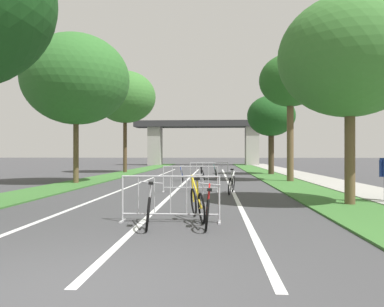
% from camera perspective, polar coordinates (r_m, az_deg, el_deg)
% --- Properties ---
extents(ground_plane, '(300.00, 300.00, 0.00)m').
position_cam_1_polar(ground_plane, '(4.72, -17.99, -19.07)').
color(ground_plane, '#3D3D3F').
extents(grass_verge_left, '(2.22, 57.63, 0.05)m').
position_cam_1_polar(grass_verge_left, '(28.65, -10.75, -3.10)').
color(grass_verge_left, '#386B2D').
rests_on(grass_verge_left, ground).
extents(grass_verge_right, '(2.22, 57.63, 0.05)m').
position_cam_1_polar(grass_verge_right, '(28.02, 11.25, -3.16)').
color(grass_verge_right, '#386B2D').
rests_on(grass_verge_right, ground).
extents(sidewalk_path_right, '(2.37, 57.63, 0.08)m').
position_cam_1_polar(sidewalk_path_right, '(28.42, 15.85, -3.09)').
color(sidewalk_path_right, '#9E9B93').
rests_on(sidewalk_path_right, ground).
extents(lane_stripe_center, '(0.14, 33.34, 0.01)m').
position_cam_1_polar(lane_stripe_center, '(20.94, -0.99, -4.27)').
color(lane_stripe_center, silver).
rests_on(lane_stripe_center, ground).
extents(lane_stripe_right_lane, '(0.14, 33.34, 0.01)m').
position_cam_1_polar(lane_stripe_right_lane, '(20.89, 5.51, -4.28)').
color(lane_stripe_right_lane, silver).
rests_on(lane_stripe_right_lane, ground).
extents(lane_stripe_left_lane, '(0.14, 33.34, 0.01)m').
position_cam_1_polar(lane_stripe_left_lane, '(21.25, -7.37, -4.21)').
color(lane_stripe_left_lane, silver).
rests_on(lane_stripe_left_lane, ground).
extents(overpass_bridge, '(18.80, 3.30, 6.08)m').
position_cam_1_polar(overpass_bridge, '(51.88, 1.69, 2.95)').
color(overpass_bridge, '#2D2D30').
rests_on(overpass_bridge, ground).
extents(tree_left_oak_mid, '(5.48, 5.48, 7.73)m').
position_cam_1_polar(tree_left_oak_mid, '(20.71, -17.17, 10.65)').
color(tree_left_oak_mid, brown).
rests_on(tree_left_oak_mid, ground).
extents(tree_left_pine_far, '(5.00, 5.00, 8.34)m').
position_cam_1_polar(tree_left_pine_far, '(31.61, -10.11, 8.41)').
color(tree_left_pine_far, '#4C3823').
rests_on(tree_left_pine_far, ground).
extents(tree_right_oak_near, '(4.22, 4.22, 6.23)m').
position_cam_1_polar(tree_right_oak_near, '(12.47, 22.80, 13.32)').
color(tree_right_oak_near, brown).
rests_on(tree_right_oak_near, ground).
extents(tree_right_maple_mid, '(3.40, 3.40, 7.05)m').
position_cam_1_polar(tree_right_maple_mid, '(21.78, 14.66, 10.54)').
color(tree_right_maple_mid, brown).
rests_on(tree_right_maple_mid, ground).
extents(tree_right_pine_near, '(3.55, 3.55, 5.89)m').
position_cam_1_polar(tree_right_pine_near, '(28.66, 11.90, 5.54)').
color(tree_right_pine_near, '#3D2D1E').
rests_on(tree_right_pine_near, ground).
extents(crowd_barrier_nearest, '(2.26, 0.46, 1.05)m').
position_cam_1_polar(crowd_barrier_nearest, '(8.53, -3.29, -6.92)').
color(crowd_barrier_nearest, '#ADADB2').
rests_on(crowd_barrier_nearest, ground).
extents(crowd_barrier_second, '(2.27, 0.55, 1.05)m').
position_cam_1_polar(crowd_barrier_second, '(15.25, -0.25, -3.90)').
color(crowd_barrier_second, '#ADADB2').
rests_on(crowd_barrier_second, ground).
extents(crowd_barrier_third, '(2.27, 0.55, 1.05)m').
position_cam_1_polar(crowd_barrier_third, '(21.98, 2.56, -2.73)').
color(crowd_barrier_third, '#ADADB2').
rests_on(crowd_barrier_third, ground).
extents(bicycle_silver_0, '(0.51, 1.66, 0.97)m').
position_cam_1_polar(bicycle_silver_0, '(8.05, -6.57, -8.31)').
color(bicycle_silver_0, black).
rests_on(bicycle_silver_0, ground).
extents(bicycle_blue_1, '(0.43, 1.63, 0.91)m').
position_cam_1_polar(bicycle_blue_1, '(21.57, -1.53, -3.20)').
color(bicycle_blue_1, black).
rests_on(bicycle_blue_1, ground).
extents(bicycle_teal_2, '(0.47, 1.73, 0.94)m').
position_cam_1_polar(bicycle_teal_2, '(22.46, 3.65, -3.08)').
color(bicycle_teal_2, black).
rests_on(bicycle_teal_2, ground).
extents(bicycle_yellow_3, '(0.68, 1.76, 1.05)m').
position_cam_1_polar(bicycle_yellow_3, '(8.85, 0.79, -7.51)').
color(bicycle_yellow_3, black).
rests_on(bicycle_yellow_3, ground).
extents(bicycle_red_4, '(0.49, 1.62, 0.90)m').
position_cam_1_polar(bicycle_red_4, '(8.00, 2.34, -8.52)').
color(bicycle_red_4, black).
rests_on(bicycle_red_4, ground).
extents(bicycle_white_5, '(0.53, 1.65, 0.97)m').
position_cam_1_polar(bicycle_white_5, '(14.72, 6.03, -4.62)').
color(bicycle_white_5, black).
rests_on(bicycle_white_5, ground).
extents(bicycle_black_6, '(0.56, 1.58, 0.87)m').
position_cam_1_polar(bicycle_black_6, '(22.39, 1.60, -3.14)').
color(bicycle_black_6, black).
rests_on(bicycle_black_6, ground).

